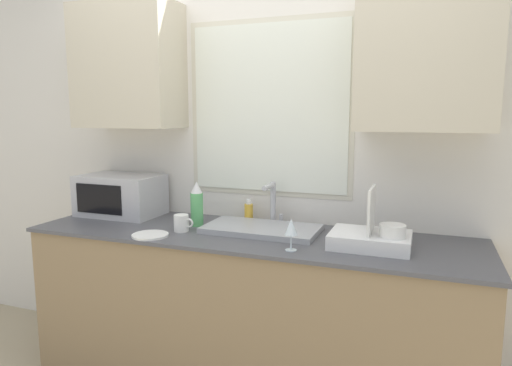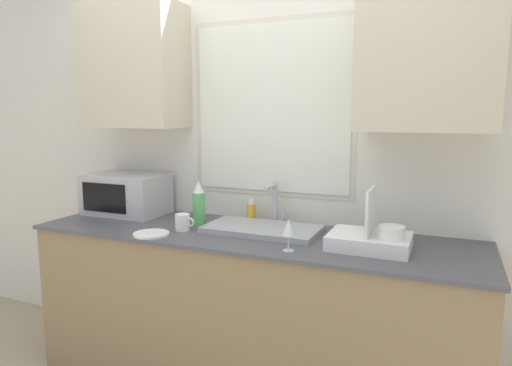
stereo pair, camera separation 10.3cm
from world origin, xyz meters
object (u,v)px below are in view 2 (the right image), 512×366
(mug_near_sink, at_px, (183,222))
(wine_glass, at_px, (289,228))
(faucet, at_px, (274,200))
(microwave, at_px, (126,194))
(soap_bottle, at_px, (251,212))
(spray_bottle, at_px, (199,204))
(dish_rack, at_px, (371,239))

(mug_near_sink, xyz_separation_m, wine_glass, (0.66, -0.13, 0.06))
(faucet, relative_size, microwave, 0.49)
(faucet, relative_size, soap_bottle, 1.80)
(faucet, bearing_deg, microwave, -174.63)
(spray_bottle, relative_size, wine_glass, 1.67)
(faucet, relative_size, mug_near_sink, 2.17)
(faucet, distance_m, wine_glass, 0.51)
(faucet, distance_m, microwave, 0.98)
(faucet, distance_m, soap_bottle, 0.18)
(dish_rack, xyz_separation_m, wine_glass, (-0.35, -0.18, 0.06))
(spray_bottle, xyz_separation_m, mug_near_sink, (-0.02, -0.14, -0.08))
(wine_glass, bearing_deg, dish_rack, 27.69)
(faucet, xyz_separation_m, microwave, (-0.98, -0.09, -0.02))
(microwave, bearing_deg, soap_bottle, 7.60)
(faucet, distance_m, spray_bottle, 0.43)
(spray_bottle, distance_m, mug_near_sink, 0.16)
(microwave, distance_m, mug_near_sink, 0.61)
(microwave, xyz_separation_m, dish_rack, (1.57, -0.17, -0.08))
(faucet, xyz_separation_m, spray_bottle, (-0.40, -0.18, -0.02))
(soap_bottle, relative_size, wine_glass, 0.89)
(faucet, bearing_deg, dish_rack, -24.09)
(dish_rack, relative_size, mug_near_sink, 3.31)
(microwave, relative_size, spray_bottle, 1.96)
(faucet, height_order, spray_bottle, spray_bottle)
(microwave, height_order, spray_bottle, spray_bottle)
(mug_near_sink, bearing_deg, dish_rack, 3.11)
(microwave, xyz_separation_m, soap_bottle, (0.82, 0.11, -0.07))
(dish_rack, relative_size, wine_glass, 2.46)
(spray_bottle, bearing_deg, dish_rack, -5.18)
(wine_glass, bearing_deg, microwave, 163.70)
(soap_bottle, bearing_deg, wine_glass, -49.66)
(spray_bottle, distance_m, soap_bottle, 0.32)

